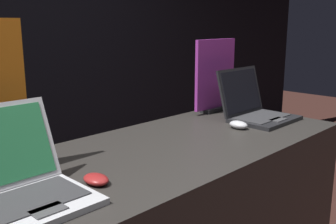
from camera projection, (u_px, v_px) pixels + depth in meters
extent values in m
cube|color=black|center=(1.00, 39.00, 2.70)|extent=(8.00, 0.05, 2.80)
cube|color=#B7B7BC|center=(34.00, 205.00, 1.12)|extent=(0.33, 0.27, 0.02)
cube|color=#2D2D30|center=(31.00, 199.00, 1.13)|extent=(0.29, 0.19, 0.00)
cube|color=#3F3F42|center=(48.00, 210.00, 1.06)|extent=(0.09, 0.06, 0.00)
cube|color=#B7B7BC|center=(2.00, 146.00, 1.22)|extent=(0.33, 0.11, 0.25)
cube|color=#2D7F4C|center=(3.00, 145.00, 1.21)|extent=(0.30, 0.09, 0.22)
ellipsoid|color=maroon|center=(96.00, 179.00, 1.29)|extent=(0.07, 0.10, 0.03)
cube|color=black|center=(265.00, 119.00, 2.11)|extent=(0.36, 0.26, 0.02)
cube|color=#2D2D30|center=(262.00, 116.00, 2.12)|extent=(0.31, 0.18, 0.00)
cube|color=#3F3F42|center=(278.00, 119.00, 2.05)|extent=(0.10, 0.06, 0.00)
cube|color=black|center=(240.00, 91.00, 2.19)|extent=(0.36, 0.08, 0.25)
cube|color=black|center=(241.00, 91.00, 2.19)|extent=(0.32, 0.06, 0.22)
ellipsoid|color=#B2B2B7|center=(238.00, 125.00, 1.96)|extent=(0.07, 0.10, 0.04)
cube|color=black|center=(214.00, 109.00, 2.34)|extent=(0.19, 0.07, 0.02)
cube|color=purple|center=(215.00, 74.00, 2.29)|extent=(0.34, 0.02, 0.40)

